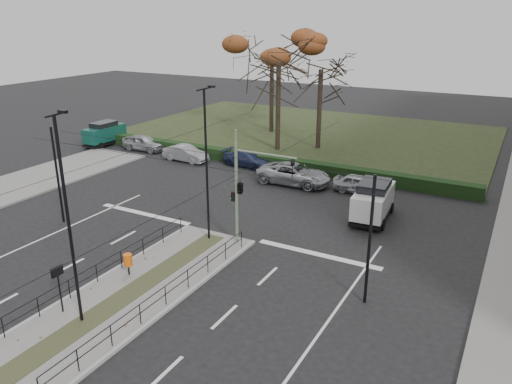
% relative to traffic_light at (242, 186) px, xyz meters
% --- Properties ---
extents(ground, '(140.00, 140.00, 0.00)m').
position_rel_traffic_light_xyz_m(ground, '(-1.80, -4.50, -3.48)').
color(ground, black).
rests_on(ground, ground).
extents(median_island, '(4.40, 15.00, 0.14)m').
position_rel_traffic_light_xyz_m(median_island, '(-1.80, -7.00, -3.41)').
color(median_island, slate).
rests_on(median_island, ground).
extents(park, '(38.00, 26.00, 0.10)m').
position_rel_traffic_light_xyz_m(park, '(-7.80, 27.50, -3.43)').
color(park, black).
rests_on(park, ground).
extents(hedge, '(38.00, 1.00, 1.00)m').
position_rel_traffic_light_xyz_m(hedge, '(-7.80, 14.10, -2.98)').
color(hedge, black).
rests_on(hedge, ground).
extents(median_railing, '(4.14, 13.24, 0.92)m').
position_rel_traffic_light_xyz_m(median_railing, '(-1.80, -7.10, -2.50)').
color(median_railing, black).
rests_on(median_railing, median_island).
extents(catenary, '(20.00, 34.00, 6.00)m').
position_rel_traffic_light_xyz_m(catenary, '(-1.80, -2.88, -0.05)').
color(catenary, black).
rests_on(catenary, ground).
extents(traffic_light, '(3.90, 2.23, 5.73)m').
position_rel_traffic_light_xyz_m(traffic_light, '(0.00, 0.00, 0.00)').
color(traffic_light, slate).
rests_on(traffic_light, median_island).
extents(litter_bin, '(0.43, 0.43, 1.09)m').
position_rel_traffic_light_xyz_m(litter_bin, '(-3.03, -5.83, -2.56)').
color(litter_bin, black).
rests_on(litter_bin, median_island).
extents(info_panel, '(0.12, 0.56, 2.16)m').
position_rel_traffic_light_xyz_m(info_panel, '(-3.31, -9.66, -1.64)').
color(info_panel, black).
rests_on(info_panel, median_island).
extents(streetlamp_median_near, '(0.74, 0.15, 8.84)m').
position_rel_traffic_light_xyz_m(streetlamp_median_near, '(-2.06, -9.74, 1.16)').
color(streetlamp_median_near, black).
rests_on(streetlamp_median_near, median_island).
extents(streetlamp_median_far, '(0.72, 0.15, 8.63)m').
position_rel_traffic_light_xyz_m(streetlamp_median_far, '(-1.92, -0.44, 1.05)').
color(streetlamp_median_far, black).
rests_on(streetlamp_median_far, median_island).
extents(parked_car_first, '(4.39, 1.85, 1.48)m').
position_rel_traffic_light_xyz_m(parked_car_first, '(-18.49, 13.32, -2.73)').
color(parked_car_first, '#9C9EA3').
rests_on(parked_car_first, ground).
extents(parked_car_second, '(4.29, 1.69, 1.39)m').
position_rel_traffic_light_xyz_m(parked_car_second, '(-12.81, 12.22, -2.78)').
color(parked_car_second, '#9C9EA3').
rests_on(parked_car_second, ground).
extents(parked_car_third, '(4.63, 2.21, 1.30)m').
position_rel_traffic_light_xyz_m(parked_car_third, '(-7.25, 13.44, -2.82)').
color(parked_car_third, '#20284B').
rests_on(parked_car_third, ground).
extents(parked_car_fourth, '(5.67, 2.72, 1.56)m').
position_rel_traffic_light_xyz_m(parked_car_fourth, '(-1.90, 11.08, -2.70)').
color(parked_car_fourth, '#9C9EA3').
rests_on(parked_car_fourth, ground).
extents(white_van, '(2.38, 4.71, 2.44)m').
position_rel_traffic_light_xyz_m(white_van, '(5.28, 7.21, -2.21)').
color(white_van, silver).
rests_on(white_van, ground).
extents(green_van, '(1.88, 4.51, 2.31)m').
position_rel_traffic_light_xyz_m(green_van, '(-23.17, 13.06, -2.27)').
color(green_van, '#0E3E33').
rests_on(green_van, ground).
extents(rust_tree, '(9.49, 9.49, 11.50)m').
position_rel_traffic_light_xyz_m(rust_tree, '(-11.43, 26.02, 5.36)').
color(rust_tree, black).
rests_on(rust_tree, park).
extents(bare_tree_center, '(5.68, 5.68, 9.75)m').
position_rel_traffic_light_xyz_m(bare_tree_center, '(-4.27, 21.82, 3.42)').
color(bare_tree_center, black).
rests_on(bare_tree_center, park).
extents(bare_tree_near, '(7.58, 7.58, 10.70)m').
position_rel_traffic_light_xyz_m(bare_tree_near, '(-7.41, 19.43, 4.09)').
color(bare_tree_near, black).
rests_on(bare_tree_near, park).
extents(parked_car_fifth, '(4.02, 1.79, 1.34)m').
position_rel_traffic_light_xyz_m(parked_car_fifth, '(3.17, 11.43, -2.80)').
color(parked_car_fifth, '#9C9EA3').
rests_on(parked_car_fifth, ground).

